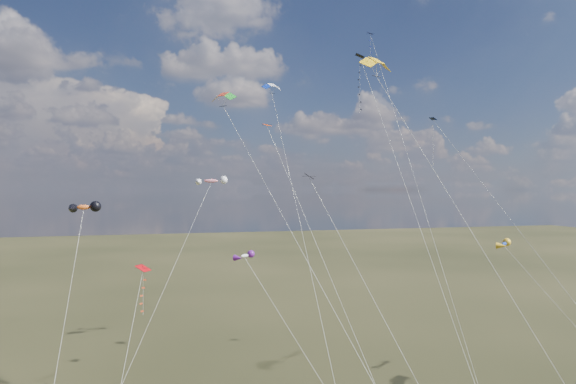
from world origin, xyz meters
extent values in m
cube|color=black|center=(8.52, 20.05, 33.49)|extent=(1.10, 1.15, 0.41)
cylinder|color=silver|center=(9.64, 10.14, 16.74)|extent=(2.26, 19.84, 33.50)
cube|color=#070D4C|center=(17.77, 37.38, 41.71)|extent=(1.23, 1.23, 0.41)
cylinder|color=silver|center=(16.81, 23.26, 20.86)|extent=(1.95, 28.27, 41.73)
cube|color=black|center=(-0.70, 9.15, 20.31)|extent=(1.03, 1.09, 0.43)
cylinder|color=silver|center=(3.05, 3.61, 10.16)|extent=(7.54, 11.12, 20.33)
cube|color=#BC060C|center=(-13.72, 17.83, 12.10)|extent=(1.52, 1.55, 0.51)
cylinder|color=silver|center=(-14.97, 13.02, 6.05)|extent=(2.53, 9.65, 12.12)
cube|color=#0F1B4C|center=(17.72, 20.67, 27.22)|extent=(0.88, 0.90, 0.26)
cylinder|color=silver|center=(21.59, 9.48, 13.61)|extent=(7.77, 22.39, 27.24)
cube|color=#C43406|center=(-2.03, 18.42, 25.57)|extent=(1.03, 1.02, 0.26)
cylinder|color=silver|center=(1.84, 12.60, 12.79)|extent=(7.77, 11.67, 25.59)
cylinder|color=silver|center=(8.20, -2.44, 14.45)|extent=(10.18, 14.24, 28.90)
cylinder|color=silver|center=(0.42, 14.65, 15.73)|extent=(0.68, 25.92, 31.47)
cylinder|color=silver|center=(-1.75, 4.85, 13.66)|extent=(10.84, 16.16, 27.34)
ellipsoid|color=orange|center=(-18.72, 17.45, 17.69)|extent=(2.31, 1.26, 1.05)
cylinder|color=silver|center=(-19.54, 11.80, 8.85)|extent=(1.67, 11.33, 17.71)
ellipsoid|color=white|center=(-5.09, 13.97, 13.41)|extent=(2.02, 1.94, 0.73)
cylinder|color=silver|center=(-1.50, 9.54, 6.70)|extent=(7.20, 8.89, 13.42)
ellipsoid|color=red|center=(-5.48, 34.50, 20.35)|extent=(3.67, 1.59, 1.10)
cylinder|color=silver|center=(-10.70, 27.84, 10.17)|extent=(10.45, 13.35, 20.36)
ellipsoid|color=#163AB5|center=(21.71, 13.79, 13.71)|extent=(2.54, 2.30, 0.91)
cylinder|color=silver|center=(25.44, 9.11, 6.85)|extent=(7.49, 9.38, 13.72)
camera|label=1|loc=(-13.61, -30.47, 19.20)|focal=32.00mm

